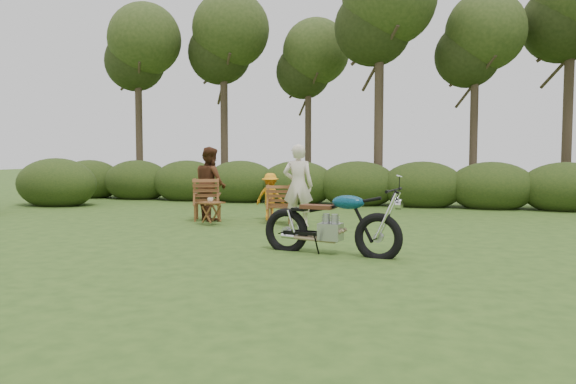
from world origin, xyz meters
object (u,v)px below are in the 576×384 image
(lawn_chair_left, at_px, (208,220))
(adult_a, at_px, (298,227))
(motorcycle, at_px, (330,254))
(child, at_px, (270,220))
(adult_b, at_px, (211,220))
(side_table, at_px, (212,214))
(cup, at_px, (210,200))
(lawn_chair_right, at_px, (280,223))

(lawn_chair_left, distance_m, adult_a, 2.49)
(lawn_chair_left, relative_size, adult_a, 0.56)
(motorcycle, relative_size, child, 1.95)
(motorcycle, distance_m, adult_b, 5.28)
(adult_a, bearing_deg, lawn_chair_left, -18.87)
(side_table, relative_size, adult_a, 0.29)
(motorcycle, xyz_separation_m, adult_a, (-1.45, 3.09, 0.00))
(side_table, bearing_deg, adult_b, 116.11)
(adult_a, xyz_separation_m, adult_b, (-2.39, 0.54, 0.00))
(child, bearing_deg, lawn_chair_left, 21.63)
(motorcycle, height_order, adult_b, adult_b)
(cup, bearing_deg, lawn_chair_left, 119.31)
(cup, xyz_separation_m, adult_a, (1.97, 0.36, -0.58))
(side_table, distance_m, adult_a, 2.00)
(lawn_chair_right, height_order, side_table, side_table)
(motorcycle, height_order, lawn_chair_right, motorcycle)
(motorcycle, height_order, adult_a, adult_a)
(cup, relative_size, child, 0.11)
(lawn_chair_left, distance_m, cup, 1.12)
(lawn_chair_left, height_order, cup, cup)
(lawn_chair_left, bearing_deg, cup, 98.98)
(motorcycle, distance_m, cup, 4.42)
(lawn_chair_right, distance_m, adult_a, 0.77)
(lawn_chair_right, xyz_separation_m, lawn_chair_left, (-1.85, -0.03, 0.00))
(adult_a, bearing_deg, lawn_chair_right, -48.71)
(lawn_chair_left, relative_size, adult_b, 0.57)
(adult_a, distance_m, adult_b, 2.45)
(lawn_chair_left, bearing_deg, side_table, 100.45)
(motorcycle, xyz_separation_m, adult_b, (-3.83, 3.63, 0.00))
(cup, height_order, adult_b, adult_b)
(side_table, xyz_separation_m, adult_b, (-0.43, 0.88, -0.27))
(adult_a, bearing_deg, adult_b, -20.64)
(cup, bearing_deg, side_table, 55.55)
(lawn_chair_left, xyz_separation_m, adult_a, (2.44, -0.48, 0.00))
(lawn_chair_right, height_order, cup, cup)
(lawn_chair_right, bearing_deg, child, -58.40)
(motorcycle, distance_m, child, 4.71)
(adult_a, bearing_deg, child, -51.87)
(child, bearing_deg, adult_a, 139.74)
(motorcycle, bearing_deg, side_table, 149.97)
(motorcycle, bearing_deg, lawn_chair_right, 128.44)
(lawn_chair_left, xyz_separation_m, cup, (0.47, -0.83, 0.58))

